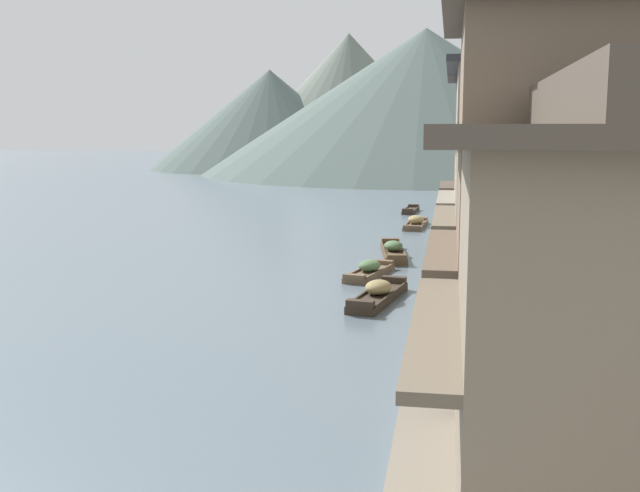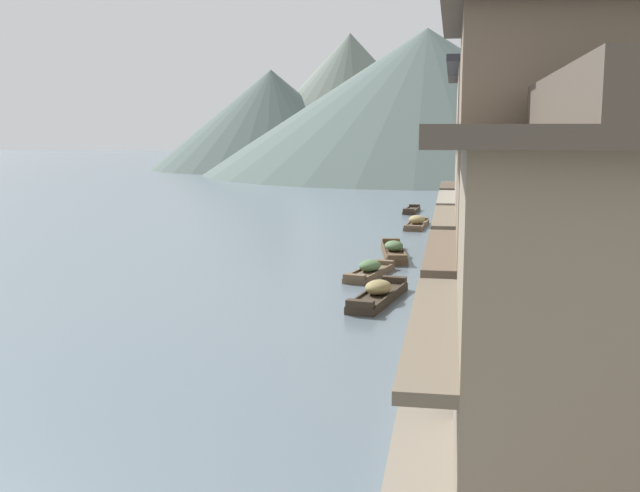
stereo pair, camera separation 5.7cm
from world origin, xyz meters
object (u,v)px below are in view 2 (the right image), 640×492
(boat_moored_nearest, at_px, (412,210))
(boat_moored_second, at_px, (378,294))
(boat_moored_third, at_px, (370,270))
(house_waterfront_narrow, at_px, (517,157))
(house_waterfront_tall, at_px, (534,206))
(house_waterfront_second, at_px, (588,179))
(boat_moored_far, at_px, (394,251))
(boat_midriver_drifting, at_px, (417,223))
(house_waterfront_far, at_px, (500,152))

(boat_moored_nearest, relative_size, boat_moored_second, 0.77)
(boat_moored_third, height_order, house_waterfront_narrow, house_waterfront_narrow)
(house_waterfront_tall, bearing_deg, boat_moored_third, 130.97)
(house_waterfront_second, bearing_deg, boat_moored_third, 114.88)
(boat_moored_second, height_order, boat_moored_third, boat_moored_second)
(boat_moored_second, bearing_deg, boat_moored_far, 91.18)
(boat_midriver_drifting, bearing_deg, house_waterfront_tall, -78.70)
(boat_moored_far, bearing_deg, boat_moored_second, -88.82)
(boat_moored_nearest, bearing_deg, boat_moored_far, -89.41)
(boat_moored_far, distance_m, house_waterfront_tall, 13.57)
(house_waterfront_tall, bearing_deg, house_waterfront_second, -86.31)
(boat_moored_far, distance_m, house_waterfront_narrow, 8.76)
(boat_moored_nearest, height_order, house_waterfront_tall, house_waterfront_tall)
(boat_moored_second, relative_size, boat_midriver_drifting, 1.02)
(boat_moored_second, height_order, boat_midriver_drifting, boat_moored_second)
(boat_moored_nearest, xyz_separation_m, house_waterfront_tall, (5.47, -32.04, 3.59))
(boat_moored_nearest, relative_size, house_waterfront_narrow, 0.42)
(boat_moored_second, distance_m, house_waterfront_narrow, 8.49)
(boat_moored_nearest, height_order, boat_moored_third, boat_moored_third)
(house_waterfront_narrow, height_order, house_waterfront_far, same)
(house_waterfront_far, bearing_deg, house_waterfront_tall, -88.89)
(boat_moored_third, height_order, house_waterfront_far, house_waterfront_far)
(boat_moored_second, xyz_separation_m, boat_midriver_drifting, (0.37, 21.42, -0.01))
(boat_moored_second, height_order, house_waterfront_second, house_waterfront_second)
(house_waterfront_second, relative_size, house_waterfront_tall, 1.26)
(boat_moored_second, distance_m, house_waterfront_tall, 6.48)
(boat_midriver_drifting, bearing_deg, house_waterfront_far, -65.58)
(boat_midriver_drifting, xyz_separation_m, house_waterfront_narrow, (4.71, -16.57, 4.78))
(house_waterfront_second, relative_size, house_waterfront_far, 1.00)
(boat_moored_far, relative_size, house_waterfront_far, 0.64)
(boat_midriver_drifting, height_order, house_waterfront_second, house_waterfront_second)
(boat_moored_third, distance_m, house_waterfront_narrow, 7.60)
(boat_moored_nearest, distance_m, boat_moored_second, 29.97)
(boat_moored_second, distance_m, boat_moored_third, 4.77)
(boat_moored_second, xyz_separation_m, boat_moored_third, (-0.82, 4.69, -0.02))
(boat_moored_nearest, bearing_deg, house_waterfront_far, -74.12)
(boat_midriver_drifting, height_order, house_waterfront_far, house_waterfront_far)
(house_waterfront_narrow, relative_size, house_waterfront_far, 1.00)
(boat_moored_second, distance_m, boat_moored_far, 9.94)
(boat_moored_second, bearing_deg, house_waterfront_tall, -22.29)
(boat_moored_second, relative_size, house_waterfront_far, 0.55)
(house_waterfront_tall, relative_size, house_waterfront_narrow, 0.79)
(boat_moored_far, xyz_separation_m, boat_midriver_drifting, (0.57, 11.49, 0.01))
(boat_moored_third, bearing_deg, house_waterfront_tall, -49.03)
(boat_moored_nearest, bearing_deg, house_waterfront_second, -81.35)
(boat_moored_third, xyz_separation_m, house_waterfront_far, (5.61, 6.97, 4.81))
(boat_moored_third, distance_m, house_waterfront_second, 15.78)
(boat_moored_nearest, height_order, house_waterfront_second, house_waterfront_second)
(boat_moored_third, xyz_separation_m, boat_moored_far, (0.61, 5.24, 0.01))
(boat_moored_second, relative_size, boat_moored_third, 1.18)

